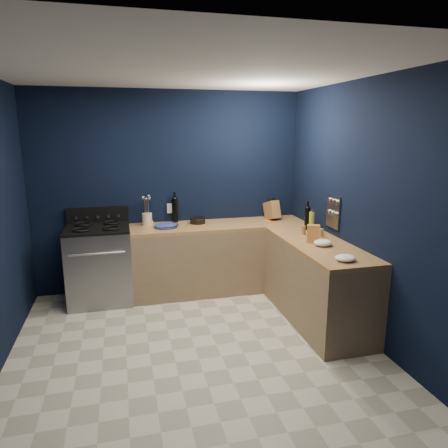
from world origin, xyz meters
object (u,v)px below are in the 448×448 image
object	(u,v)px
gas_range	(100,266)
crouton_bag	(313,234)
knife_block	(272,210)
plate_stack	(166,226)
utensil_crock	(147,219)

from	to	relation	value
gas_range	crouton_bag	bearing A→B (deg)	-25.60
knife_block	plate_stack	bearing A→B (deg)	174.76
gas_range	utensil_crock	size ratio (longest dim) A/B	5.88
plate_stack	knife_block	world-z (taller)	knife_block
knife_block	crouton_bag	bearing A→B (deg)	-99.81
gas_range	plate_stack	size ratio (longest dim) A/B	3.23
plate_stack	crouton_bag	xyz separation A→B (m)	(1.48, -1.10, 0.08)
utensil_crock	crouton_bag	distance (m)	2.13
gas_range	crouton_bag	world-z (taller)	crouton_bag
plate_stack	knife_block	size ratio (longest dim) A/B	1.17
crouton_bag	knife_block	bearing A→B (deg)	114.27
knife_block	gas_range	bearing A→B (deg)	172.83
utensil_crock	gas_range	bearing A→B (deg)	-164.16
gas_range	crouton_bag	xyz separation A→B (m)	(2.31, -1.11, 0.54)
gas_range	plate_stack	bearing A→B (deg)	-0.15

